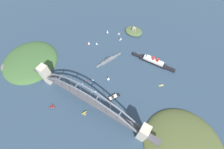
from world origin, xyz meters
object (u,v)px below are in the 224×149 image
ocean_liner (153,61)px  small_boat_1 (89,43)px  small_boat_2 (108,78)px  small_boat_0 (121,39)px  small_boat_5 (97,43)px  small_boat_4 (83,84)px  fort_island_mid_harbor (134,31)px  small_boat_7 (107,32)px  seaplane_taxiing_near_bridge (52,107)px  small_boat_3 (93,81)px  small_boat_8 (94,92)px  naval_cruiser (109,60)px  small_boat_9 (161,85)px  small_boat_6 (119,33)px  channel_marker_buoy (86,81)px  harbor_ferry_steamer (113,97)px  harbor_arch_bridge (90,100)px  seaplane_second_in_formation (85,113)px

ocean_liner → small_boat_1: 163.68m
ocean_liner → small_boat_2: bearing=-125.0°
ocean_liner → small_boat_1: bearing=-169.2°
small_boat_0 → small_boat_5: 63.08m
small_boat_4 → fort_island_mid_harbor: bearing=83.9°
small_boat_0 → small_boat_7: (-41.93, 2.83, 0.77)m
seaplane_taxiing_near_bridge → small_boat_1: 175.25m
small_boat_3 → small_boat_8: small_boat_3 is taller
naval_cruiser → small_boat_9: (130.15, 2.16, -2.06)m
small_boat_0 → small_boat_7: 42.03m
small_boat_3 → small_boat_8: bearing=-50.9°
small_boat_1 → small_boat_5: small_boat_1 is taller
naval_cruiser → small_boat_5: size_ratio=9.21×
fort_island_mid_harbor → small_boat_1: fort_island_mid_harbor is taller
small_boat_1 → small_boat_4: 113.32m
ocean_liner → small_boat_2: ocean_liner is taller
naval_cruiser → small_boat_6: naval_cruiser is taller
small_boat_6 → small_boat_9: 174.54m
small_boat_9 → channel_marker_buoy: bearing=-152.6°
harbor_ferry_steamer → seaplane_taxiing_near_bridge: 120.23m
harbor_ferry_steamer → fort_island_mid_harbor: (-50.73, 189.76, 1.44)m
harbor_arch_bridge → seaplane_taxiing_near_bridge: 80.13m
seaplane_taxiing_near_bridge → small_boat_1: small_boat_1 is taller
small_boat_5 → small_boat_7: 48.28m
harbor_ferry_steamer → small_boat_7: small_boat_7 is taller
small_boat_0 → small_boat_3: small_boat_0 is taller
small_boat_4 → small_boat_2: bearing=42.6°
naval_cruiser → small_boat_2: (26.54, -43.68, 2.18)m
fort_island_mid_harbor → seaplane_second_in_formation: fort_island_mid_harbor is taller
ocean_liner → small_boat_8: (-74.30, -132.50, -4.46)m
small_boat_1 → channel_marker_buoy: small_boat_1 is taller
naval_cruiser → small_boat_2: 51.16m
fort_island_mid_harbor → small_boat_3: (-6.45, -178.04, -3.06)m
fort_island_mid_harbor → seaplane_second_in_formation: size_ratio=4.76×
small_boat_8 → fort_island_mid_harbor: bearing=92.9°
harbor_ferry_steamer → small_boat_6: 180.77m
small_boat_4 → channel_marker_buoy: channel_marker_buoy is taller
harbor_ferry_steamer → small_boat_8: 41.55m
naval_cruiser → small_boat_1: bearing=165.7°
harbor_ferry_steamer → small_boat_7: 186.01m
fort_island_mid_harbor → small_boat_8: 198.75m
fort_island_mid_harbor → harbor_ferry_steamer: bearing=-75.0°
harbor_arch_bridge → fort_island_mid_harbor: (-22.54, 225.87, -24.10)m
harbor_arch_bridge → harbor_ferry_steamer: 52.45m
seaplane_second_in_formation → small_boat_5: bearing=117.0°
seaplane_second_in_formation → small_boat_3: size_ratio=0.76×
ocean_liner → channel_marker_buoy: (-103.95, -120.40, -4.13)m
small_boat_4 → seaplane_second_in_formation: bearing=-49.9°
small_boat_5 → channel_marker_buoy: size_ratio=2.56×
small_boat_2 → small_boat_8: 41.71m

